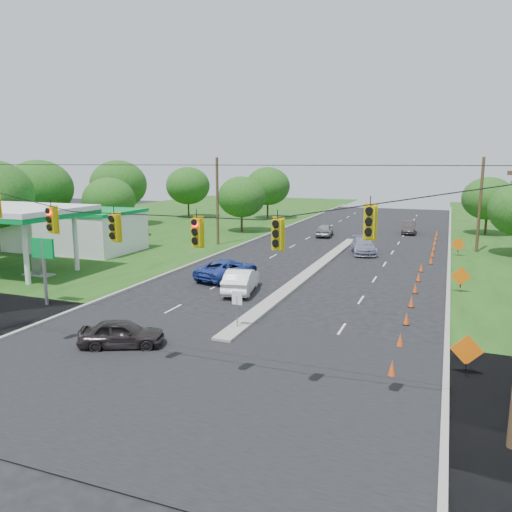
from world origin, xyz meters
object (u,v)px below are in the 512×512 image
at_px(black_sedan, 122,333).
at_px(blue_pickup, 227,269).
at_px(white_sedan, 241,280).
at_px(gas_station, 65,227).

bearing_deg(black_sedan, blue_pickup, -19.51).
xyz_separation_m(white_sedan, blue_pickup, (-2.41, 3.09, -0.05)).
bearing_deg(black_sedan, white_sedan, -30.43).
height_order(gas_station, blue_pickup, gas_station).
height_order(black_sedan, blue_pickup, blue_pickup).
distance_m(black_sedan, blue_pickup, 14.45).
distance_m(gas_station, black_sedan, 26.95).
xyz_separation_m(black_sedan, blue_pickup, (-1.14, 14.40, 0.09)).
distance_m(gas_station, white_sedan, 22.10).
relative_size(gas_station, blue_pickup, 3.63).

